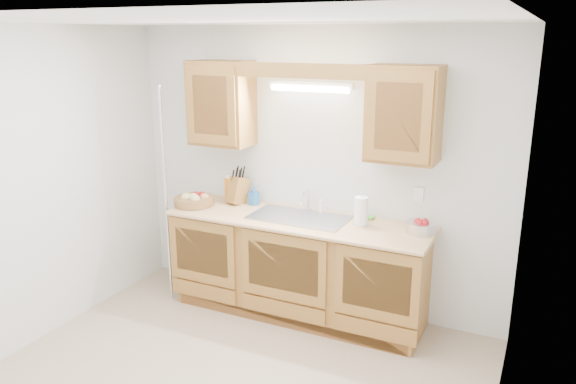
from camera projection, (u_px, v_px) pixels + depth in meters
The scene contains 17 objects.
room at pixel (223, 219), 3.68m from camera, with size 3.52×3.50×2.50m.
base_cabinets at pixel (299, 267), 4.94m from camera, with size 2.20×0.60×0.86m, color #9C682D.
countertop at pixel (298, 220), 4.81m from camera, with size 2.30×0.63×0.04m, color tan.
upper_cabinet_left at pixel (222, 103), 5.03m from camera, with size 0.55×0.33×0.75m, color #9C682D.
upper_cabinet_right at pixel (404, 114), 4.34m from camera, with size 0.55×0.33×0.75m, color #9C682D.
valance at pixel (299, 71), 4.48m from camera, with size 2.20×0.05×0.12m, color #9C682D.
fluorescent_fixture at pixel (310, 87), 4.71m from camera, with size 0.76×0.08×0.08m.
sink at pixel (299, 225), 4.84m from camera, with size 0.84×0.46×0.36m.
wire_shelf_pole at pixel (166, 198), 5.06m from camera, with size 0.03×0.03×2.00m, color silver.
outlet_plate at pixel (419, 195), 4.61m from camera, with size 0.08×0.01×0.12m, color white.
fruit_basket at pixel (194, 200), 5.17m from camera, with size 0.39×0.39×0.11m.
knife_block at pixel (238, 190), 5.20m from camera, with size 0.18×0.23×0.36m.
orange_canister at pixel (229, 189), 5.26m from camera, with size 0.09×0.09×0.25m.
soap_bottle at pixel (254, 195), 5.18m from camera, with size 0.08×0.08×0.18m, color #2267AE.
sponge at pixel (368, 218), 4.79m from camera, with size 0.11×0.07×0.02m.
paper_towel at pixel (361, 211), 4.60m from camera, with size 0.15×0.15×0.29m.
apple_bowl at pixel (421, 227), 4.44m from camera, with size 0.24×0.24×0.12m.
Camera 1 is at (1.89, -2.97, 2.41)m, focal length 35.00 mm.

